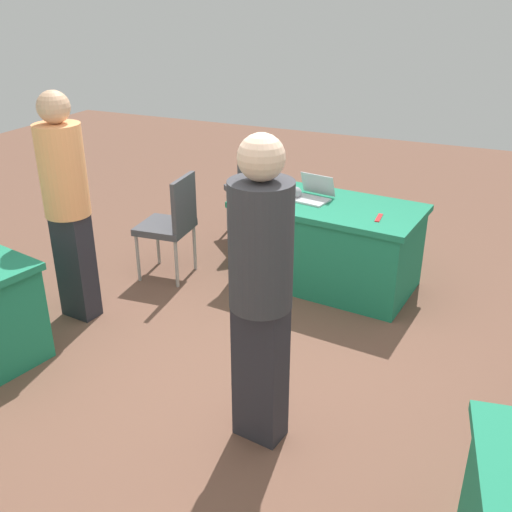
% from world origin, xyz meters
% --- Properties ---
extents(ground_plane, '(14.40, 14.40, 0.00)m').
position_xyz_m(ground_plane, '(0.00, 0.00, 0.00)').
color(ground_plane, brown).
extents(table_foreground, '(1.65, 0.99, 0.75)m').
position_xyz_m(table_foreground, '(0.01, -1.55, 0.38)').
color(table_foreground, '#1E7A56').
rests_on(table_foreground, ground).
extents(chair_tucked_left, '(0.48, 0.48, 0.95)m').
position_xyz_m(chair_tucked_left, '(1.31, -1.11, 0.55)').
color(chair_tucked_left, '#9E9993').
rests_on(chair_tucked_left, ground).
extents(chair_by_pillar, '(0.62, 0.62, 0.97)m').
position_xyz_m(chair_by_pillar, '(1.03, -2.24, 0.57)').
color(chair_by_pillar, '#9E9993').
rests_on(chair_by_pillar, ground).
extents(person_presenter, '(0.37, 0.37, 1.78)m').
position_xyz_m(person_presenter, '(1.63, -0.20, 1.00)').
color(person_presenter, '#26262D').
rests_on(person_presenter, ground).
extents(person_attendee_standing, '(0.39, 0.39, 1.80)m').
position_xyz_m(person_attendee_standing, '(-0.25, 0.49, 1.01)').
color(person_attendee_standing, '#26262D').
rests_on(person_attendee_standing, ground).
extents(laptop_silver, '(0.36, 0.34, 0.21)m').
position_xyz_m(laptop_silver, '(0.18, -1.60, 0.79)').
color(laptop_silver, silver).
rests_on(laptop_silver, table_foreground).
extents(yarn_ball, '(0.10, 0.10, 0.10)m').
position_xyz_m(yarn_ball, '(0.32, -1.56, 0.80)').
color(yarn_ball, gray).
rests_on(yarn_ball, table_foreground).
extents(scissors_red, '(0.05, 0.18, 0.01)m').
position_xyz_m(scissors_red, '(-0.46, -1.38, 0.75)').
color(scissors_red, red).
rests_on(scissors_red, table_foreground).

